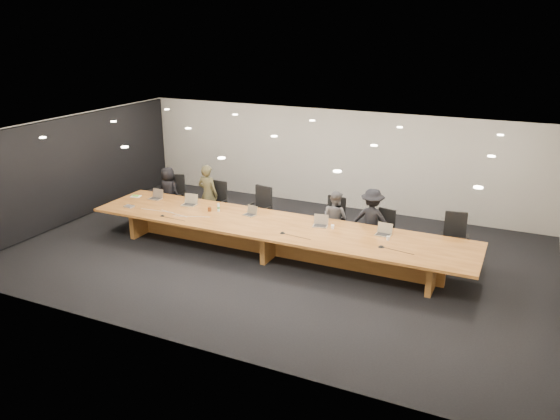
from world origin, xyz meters
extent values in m
plane|color=black|center=(0.00, 0.00, 0.00)|extent=(12.00, 12.00, 0.00)
cube|color=silver|center=(0.00, 4.00, 1.40)|extent=(12.00, 0.02, 2.80)
cube|color=black|center=(-5.94, 0.00, 1.37)|extent=(0.08, 7.84, 2.74)
cube|color=brown|center=(0.00, 0.00, 0.72)|extent=(9.00, 1.80, 0.06)
cube|color=brown|center=(0.00, 0.00, 0.34)|extent=(7.65, 0.15, 0.69)
cube|color=brown|center=(-3.60, 0.00, 0.34)|extent=(0.12, 1.26, 0.69)
cube|color=brown|center=(0.00, 0.00, 0.34)|extent=(0.12, 1.26, 0.69)
cube|color=brown|center=(3.60, 0.00, 0.34)|extent=(0.12, 1.26, 0.69)
imported|color=black|center=(-3.84, 1.28, 0.68)|extent=(0.71, 0.50, 1.37)
imported|color=#3C3821|center=(-2.51, 1.19, 0.80)|extent=(0.60, 0.42, 1.60)
imported|color=#535355|center=(1.03, 1.18, 0.67)|extent=(0.79, 0.70, 1.34)
imported|color=black|center=(1.92, 1.23, 0.75)|extent=(0.99, 0.60, 1.49)
cylinder|color=silver|center=(-1.61, 0.24, 0.85)|extent=(0.08, 0.08, 0.19)
cylinder|color=#652F11|center=(-1.82, 0.16, 0.80)|extent=(0.10, 0.10, 0.10)
cone|color=white|center=(1.29, 0.29, 0.80)|extent=(0.09, 0.09, 0.09)
cone|color=white|center=(2.58, 0.15, 0.79)|extent=(0.10, 0.10, 0.09)
cube|color=silver|center=(-4.20, 0.35, 0.76)|extent=(0.29, 0.25, 0.01)
cube|color=#67BB32|center=(-4.21, 0.34, 0.78)|extent=(0.17, 0.12, 0.02)
cube|color=silver|center=(-3.80, -0.41, 0.77)|extent=(0.23, 0.17, 0.03)
cone|color=black|center=(-2.65, -0.61, 0.76)|extent=(0.14, 0.14, 0.03)
cone|color=black|center=(0.40, -0.43, 0.76)|extent=(0.14, 0.14, 0.03)
cone|color=black|center=(2.55, -0.28, 0.77)|extent=(0.15, 0.15, 0.03)
camera|label=1|loc=(5.00, -10.45, 5.07)|focal=35.00mm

